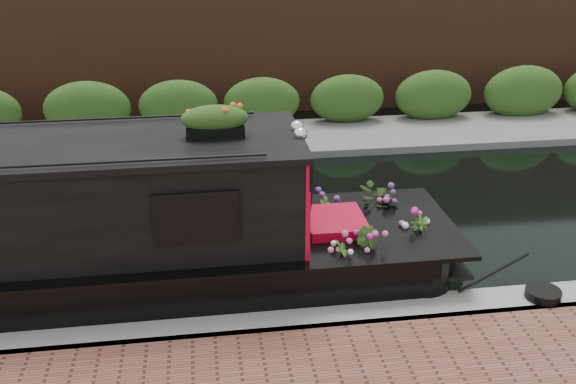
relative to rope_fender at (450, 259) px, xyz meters
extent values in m
plane|color=black|center=(-4.23, 2.03, -0.16)|extent=(80.00, 80.00, 0.00)
cube|color=gray|center=(-4.23, -1.27, -0.16)|extent=(40.00, 0.60, 0.50)
cube|color=#63635F|center=(-4.23, 6.23, -0.16)|extent=(40.00, 2.40, 0.34)
cube|color=#2A4E1A|center=(-4.23, 7.13, -0.16)|extent=(40.00, 1.10, 2.80)
cube|color=#522E1B|center=(-4.23, 9.23, -0.16)|extent=(40.00, 1.00, 8.00)
cube|color=#B70724|center=(-2.40, 0.00, 1.36)|extent=(0.07, 1.88, 1.45)
cube|color=black|center=(-3.82, -0.95, 1.44)|extent=(0.96, 0.03, 0.59)
cube|color=#B70724|center=(-1.84, 0.00, 0.59)|extent=(0.86, 0.97, 0.54)
sphere|color=white|center=(-2.39, -0.15, 2.20)|extent=(0.19, 0.19, 0.19)
sphere|color=white|center=(-2.39, 0.15, 2.20)|extent=(0.19, 0.19, 0.19)
cube|color=black|center=(-3.51, 0.00, 2.25)|extent=(0.77, 0.29, 0.15)
ellipsoid|color=#E45B19|center=(-3.51, 0.00, 2.45)|extent=(0.85, 0.31, 0.26)
imported|color=#2E521B|center=(-1.91, -0.78, 0.60)|extent=(0.33, 0.36, 0.56)
imported|color=#2E521B|center=(-1.52, -0.69, 0.65)|extent=(0.46, 0.47, 0.66)
imported|color=#2E521B|center=(-0.96, 0.70, 0.66)|extent=(0.82, 0.80, 0.69)
imported|color=#2E521B|center=(-0.64, -0.25, 0.60)|extent=(0.41, 0.41, 0.57)
imported|color=#2E521B|center=(-1.85, 0.67, 0.62)|extent=(0.33, 0.38, 0.60)
cylinder|color=olive|center=(0.00, 0.00, 0.00)|extent=(0.33, 0.42, 0.33)
cylinder|color=black|center=(0.81, -1.31, 0.15)|extent=(0.48, 0.48, 0.12)
camera|label=1|loc=(-3.69, -8.21, 4.97)|focal=40.00mm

